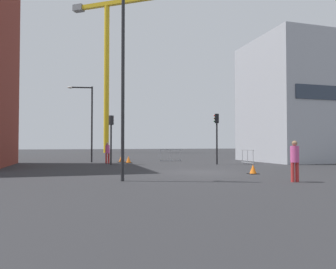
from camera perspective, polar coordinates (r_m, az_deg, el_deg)
ground at (r=17.49m, az=5.98°, el=-6.71°), size 160.00×160.00×0.00m
office_block at (r=31.39m, az=23.04°, el=5.40°), size 9.50×8.04×10.66m
construction_crane at (r=58.15m, az=-10.47°, el=14.16°), size 16.04×11.20×26.50m
streetlamp_tall at (r=13.85m, az=-8.82°, el=12.13°), size 1.68×1.01×8.31m
streetlamp_short at (r=27.79m, az=-13.98°, el=3.17°), size 2.06×0.48×6.38m
traffic_light_median at (r=24.16m, az=-10.08°, el=0.56°), size 0.39×0.34×3.65m
traffic_light_island at (r=24.28m, az=8.67°, el=0.76°), size 0.39×0.31×3.79m
pedestrian_walking at (r=25.70m, az=-10.72°, el=-2.93°), size 0.34×0.34×1.66m
pedestrian_waiting at (r=13.92m, az=21.63°, el=-3.91°), size 0.34×0.34×1.66m
safety_barrier_rear at (r=28.19m, az=0.46°, el=-3.66°), size 1.96×0.16×1.08m
safety_barrier_mid_span at (r=25.44m, az=13.97°, el=-3.82°), size 0.14×1.94×1.08m
traffic_cone_orange at (r=26.14m, az=-7.04°, el=-4.48°), size 0.54×0.54×0.55m
traffic_cone_striped at (r=27.27m, az=-8.21°, el=-4.21°), size 0.69×0.69×0.69m
traffic_cone_on_verge at (r=16.98m, az=14.90°, el=-6.06°), size 0.48×0.48×0.49m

